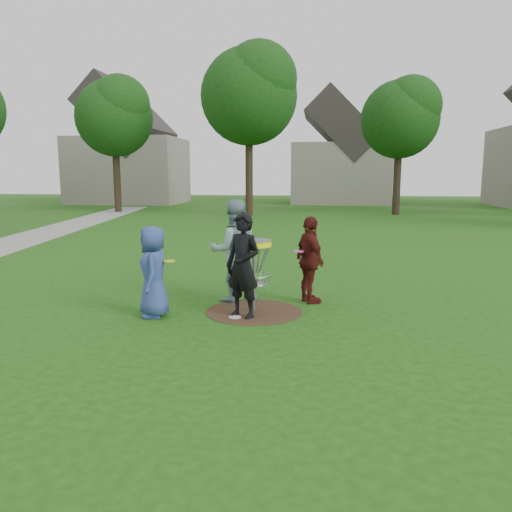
# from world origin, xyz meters

# --- Properties ---
(ground) EXTENTS (100.00, 100.00, 0.00)m
(ground) POSITION_xyz_m (0.00, 0.00, 0.00)
(ground) COLOR #19470F
(ground) RESTS_ON ground
(dirt_patch) EXTENTS (1.80, 1.80, 0.01)m
(dirt_patch) POSITION_xyz_m (0.00, 0.00, 0.00)
(dirt_patch) COLOR #47331E
(dirt_patch) RESTS_ON ground
(concrete_path) EXTENTS (7.75, 39.92, 0.02)m
(concrete_path) POSITION_xyz_m (-10.00, 8.00, 0.01)
(concrete_path) COLOR #9E9E99
(concrete_path) RESTS_ON ground
(player_blue) EXTENTS (0.71, 0.90, 1.63)m
(player_blue) POSITION_xyz_m (-1.74, -0.50, 0.81)
(player_blue) COLOR #304386
(player_blue) RESTS_ON ground
(player_black) EXTENTS (0.81, 0.71, 1.86)m
(player_black) POSITION_xyz_m (-0.15, -0.35, 0.93)
(player_black) COLOR black
(player_black) RESTS_ON ground
(player_grey) EXTENTS (1.19, 1.06, 2.04)m
(player_grey) POSITION_xyz_m (-0.50, 0.77, 1.02)
(player_grey) COLOR #78959B
(player_grey) RESTS_ON ground
(player_maroon) EXTENTS (0.83, 1.09, 1.72)m
(player_maroon) POSITION_xyz_m (1.01, 0.80, 0.86)
(player_maroon) COLOR #4E1612
(player_maroon) RESTS_ON ground
(disc_on_grass) EXTENTS (0.22, 0.22, 0.02)m
(disc_on_grass) POSITION_xyz_m (-0.29, -0.43, 0.01)
(disc_on_grass) COLOR silver
(disc_on_grass) RESTS_ON ground
(disc_golf_basket) EXTENTS (0.66, 0.67, 1.38)m
(disc_golf_basket) POSITION_xyz_m (0.00, -0.00, 1.02)
(disc_golf_basket) COLOR #9EA0A5
(disc_golf_basket) RESTS_ON ground
(held_discs) EXTENTS (2.48, 1.27, 0.27)m
(held_discs) POSITION_xyz_m (-0.27, 0.16, 1.11)
(held_discs) COLOR #C2CC16
(held_discs) RESTS_ON ground
(tree_row) EXTENTS (51.20, 17.42, 9.90)m
(tree_row) POSITION_xyz_m (0.44, 20.67, 6.21)
(tree_row) COLOR #38281C
(tree_row) RESTS_ON ground
(house_row) EXTENTS (44.50, 10.65, 11.62)m
(house_row) POSITION_xyz_m (4.78, 33.07, 4.14)
(house_row) COLOR gray
(house_row) RESTS_ON ground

